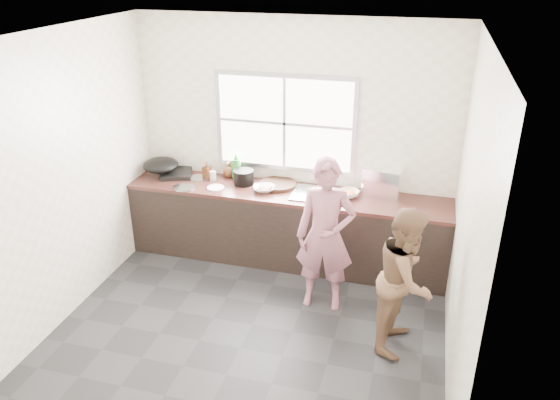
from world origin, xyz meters
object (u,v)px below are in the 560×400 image
(bowl_mince, at_px, (264,189))
(dish_rack, at_px, (383,181))
(bowl_crabs, at_px, (349,194))
(plate_food, at_px, (216,188))
(bottle_brown_short, at_px, (229,170))
(burner, at_px, (176,174))
(bottle_green, at_px, (236,165))
(wok, at_px, (161,165))
(bottle_brown_tall, at_px, (207,170))
(person_side, at_px, (406,279))
(bowl_held, at_px, (342,199))
(glass_jar, at_px, (213,176))
(cutting_board, at_px, (278,184))
(black_pot, at_px, (244,177))
(pot_lid_right, at_px, (198,178))
(pot_lid_left, at_px, (184,187))
(woman, at_px, (325,240))

(bowl_mince, bearing_deg, dish_rack, 12.88)
(bowl_crabs, distance_m, plate_food, 1.49)
(bowl_crabs, height_order, bottle_brown_short, bottle_brown_short)
(bottle_brown_short, bearing_deg, plate_food, -95.24)
(burner, bearing_deg, dish_rack, 2.97)
(bottle_green, distance_m, wok, 0.90)
(plate_food, distance_m, bottle_brown_tall, 0.37)
(plate_food, xyz_separation_m, wok, (-0.75, 0.18, 0.13))
(person_side, relative_size, bowl_held, 7.84)
(glass_jar, bearing_deg, burner, 179.21)
(cutting_board, relative_size, dish_rack, 1.04)
(dish_rack, bearing_deg, black_pot, -166.44)
(person_side, xyz_separation_m, bowl_crabs, (-0.70, 1.21, 0.21))
(bowl_crabs, bearing_deg, bottle_brown_tall, 176.22)
(bottle_green, relative_size, wok, 0.78)
(black_pot, distance_m, burner, 0.85)
(bowl_mince, relative_size, dish_rack, 0.58)
(black_pot, bearing_deg, dish_rack, 5.62)
(person_side, xyz_separation_m, burner, (-2.76, 1.27, 0.21))
(cutting_board, xyz_separation_m, wok, (-1.40, -0.07, 0.12))
(bowl_held, height_order, wok, wok)
(bottle_brown_tall, distance_m, dish_rack, 2.03)
(dish_rack, bearing_deg, pot_lid_right, -168.57)
(bowl_mince, height_order, bottle_brown_short, bottle_brown_short)
(bowl_held, distance_m, dish_rack, 0.53)
(pot_lid_left, bearing_deg, woman, -17.61)
(black_pot, bearing_deg, person_side, -33.03)
(black_pot, xyz_separation_m, pot_lid_left, (-0.61, -0.29, -0.08))
(person_side, relative_size, bowl_mince, 5.80)
(pot_lid_right, bearing_deg, plate_food, -36.64)
(dish_rack, bearing_deg, bottle_brown_short, -172.06)
(woman, relative_size, plate_food, 7.62)
(bowl_held, xyz_separation_m, burner, (-2.01, 0.20, -0.00))
(bowl_held, bearing_deg, pot_lid_right, 173.42)
(bowl_held, xyz_separation_m, plate_food, (-1.42, -0.03, -0.02))
(bottle_brown_tall, bearing_deg, woman, -29.94)
(pot_lid_left, bearing_deg, cutting_board, 18.20)
(woman, bearing_deg, cutting_board, 126.01)
(bottle_brown_tall, relative_size, glass_jar, 1.65)
(bowl_held, xyz_separation_m, bottle_brown_short, (-1.39, 0.33, 0.06))
(woman, xyz_separation_m, pot_lid_right, (-1.69, 0.86, 0.13))
(pot_lid_right, bearing_deg, woman, -26.99)
(bowl_crabs, relative_size, bowl_held, 1.02)
(dish_rack, distance_m, pot_lid_right, 2.13)
(pot_lid_left, relative_size, pot_lid_right, 1.10)
(bottle_brown_tall, bearing_deg, pot_lid_right, -145.38)
(pot_lid_right, bearing_deg, bowl_crabs, -1.63)
(cutting_board, height_order, plate_food, cutting_board)
(bottle_brown_tall, height_order, bottle_brown_short, bottle_brown_tall)
(woman, xyz_separation_m, bottle_brown_short, (-1.35, 0.99, 0.21))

